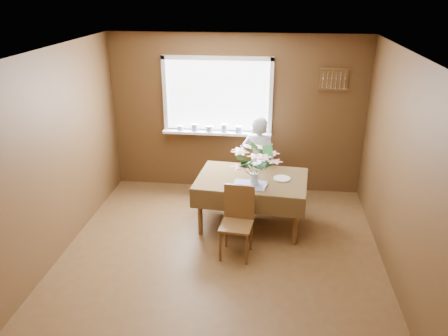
# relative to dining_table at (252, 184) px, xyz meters

# --- Properties ---
(floor) EXTENTS (4.50, 4.50, 0.00)m
(floor) POSITION_rel_dining_table_xyz_m (-0.33, -1.02, -0.63)
(floor) COLOR brown
(floor) RESTS_ON ground
(ceiling) EXTENTS (4.50, 4.50, 0.00)m
(ceiling) POSITION_rel_dining_table_xyz_m (-0.33, -1.02, 1.87)
(ceiling) COLOR white
(ceiling) RESTS_ON wall_back
(wall_back) EXTENTS (4.00, 0.00, 4.00)m
(wall_back) POSITION_rel_dining_table_xyz_m (-0.33, 1.23, 0.62)
(wall_back) COLOR brown
(wall_back) RESTS_ON floor
(wall_front) EXTENTS (4.00, 0.00, 4.00)m
(wall_front) POSITION_rel_dining_table_xyz_m (-0.33, -3.27, 0.62)
(wall_front) COLOR brown
(wall_front) RESTS_ON floor
(wall_left) EXTENTS (0.00, 4.50, 4.50)m
(wall_left) POSITION_rel_dining_table_xyz_m (-2.33, -1.02, 0.62)
(wall_left) COLOR brown
(wall_left) RESTS_ON floor
(wall_right) EXTENTS (0.00, 4.50, 4.50)m
(wall_right) POSITION_rel_dining_table_xyz_m (1.67, -1.02, 0.62)
(wall_right) COLOR brown
(wall_right) RESTS_ON floor
(window_assembly) EXTENTS (1.72, 0.20, 1.22)m
(window_assembly) POSITION_rel_dining_table_xyz_m (-0.63, 1.17, 0.72)
(window_assembly) COLOR white
(window_assembly) RESTS_ON wall_back
(spoon_rack) EXTENTS (0.44, 0.05, 0.33)m
(spoon_rack) POSITION_rel_dining_table_xyz_m (1.12, 1.19, 1.22)
(spoon_rack) COLOR brown
(spoon_rack) RESTS_ON wall_back
(dining_table) EXTENTS (1.57, 1.13, 0.73)m
(dining_table) POSITION_rel_dining_table_xyz_m (0.00, 0.00, 0.00)
(dining_table) COLOR brown
(dining_table) RESTS_ON floor
(chair_far) EXTENTS (0.49, 0.49, 0.96)m
(chair_far) POSITION_rel_dining_table_xyz_m (0.04, 0.79, -0.11)
(chair_far) COLOR brown
(chair_far) RESTS_ON floor
(chair_near) EXTENTS (0.42, 0.42, 0.89)m
(chair_near) POSITION_rel_dining_table_xyz_m (-0.13, -0.71, -0.14)
(chair_near) COLOR brown
(chair_near) RESTS_ON floor
(seated_woman) EXTENTS (0.57, 0.44, 1.40)m
(seated_woman) POSITION_rel_dining_table_xyz_m (0.06, 0.68, 0.06)
(seated_woman) COLOR white
(seated_woman) RESTS_ON floor
(flower_bouquet) EXTENTS (0.55, 0.55, 0.48)m
(flower_bouquet) POSITION_rel_dining_table_xyz_m (0.04, -0.16, 0.40)
(flower_bouquet) COLOR white
(flower_bouquet) RESTS_ON dining_table
(side_plate) EXTENTS (0.23, 0.23, 0.01)m
(side_plate) POSITION_rel_dining_table_xyz_m (0.40, 0.02, 0.09)
(side_plate) COLOR white
(side_plate) RESTS_ON dining_table
(table_knife) EXTENTS (0.07, 0.21, 0.00)m
(table_knife) POSITION_rel_dining_table_xyz_m (0.19, -0.26, 0.10)
(table_knife) COLOR silver
(table_knife) RESTS_ON dining_table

